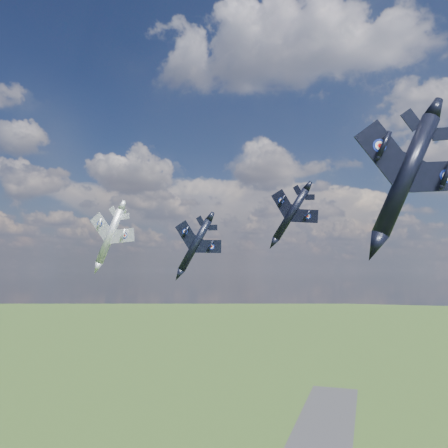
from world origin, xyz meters
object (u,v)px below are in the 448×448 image
(jet_right_navy, at_px, (406,175))
(jet_lead_navy, at_px, (195,245))
(jet_high_navy, at_px, (291,214))
(jet_left_silver, at_px, (110,236))

(jet_right_navy, bearing_deg, jet_lead_navy, 118.14)
(jet_high_navy, height_order, jet_left_silver, jet_high_navy)
(jet_lead_navy, height_order, jet_high_navy, jet_high_navy)
(jet_high_navy, bearing_deg, jet_left_silver, -171.64)
(jet_left_silver, bearing_deg, jet_right_navy, -35.56)
(jet_high_navy, distance_m, jet_left_silver, 37.26)
(jet_lead_navy, xyz_separation_m, jet_high_navy, (14.53, 12.75, 6.34))
(jet_high_navy, bearing_deg, jet_right_navy, -66.80)
(jet_right_navy, xyz_separation_m, jet_high_navy, (-17.05, 42.38, 2.53))
(jet_left_silver, bearing_deg, jet_high_navy, 6.59)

